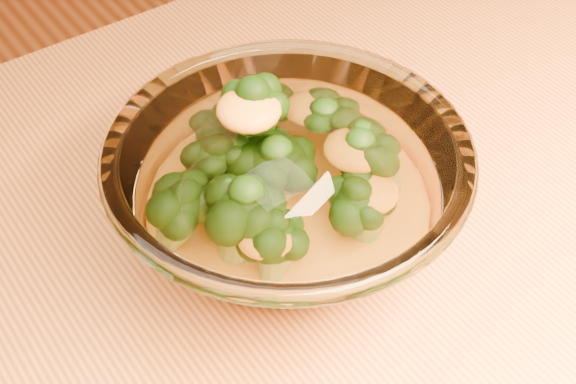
{
  "coord_description": "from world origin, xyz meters",
  "views": [
    {
      "loc": [
        -0.21,
        -0.22,
        1.18
      ],
      "look_at": [
        0.0,
        0.07,
        0.81
      ],
      "focal_mm": 50.0,
      "sensor_mm": 36.0,
      "label": 1
    }
  ],
  "objects": [
    {
      "name": "broccoli_heap",
      "position": [
        0.0,
        0.08,
        0.82
      ],
      "size": [
        0.16,
        0.15,
        0.09
      ],
      "color": "black",
      "rests_on": "cheese_sauce"
    },
    {
      "name": "glass_bowl",
      "position": [
        0.0,
        0.07,
        0.8
      ],
      "size": [
        0.23,
        0.23,
        0.1
      ],
      "color": "white",
      "rests_on": "table"
    },
    {
      "name": "cheese_sauce",
      "position": [
        0.0,
        0.07,
        0.78
      ],
      "size": [
        0.14,
        0.14,
        0.04
      ],
      "primitive_type": "ellipsoid",
      "color": "#FBAF15",
      "rests_on": "glass_bowl"
    }
  ]
}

